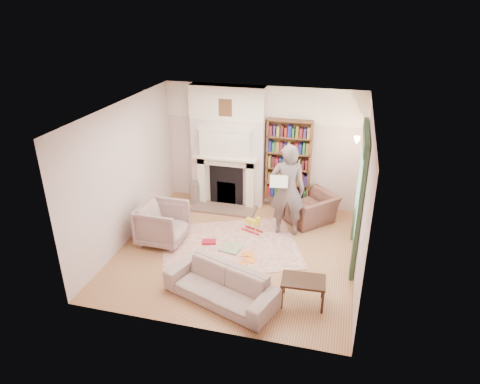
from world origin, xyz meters
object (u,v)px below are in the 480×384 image
(sofa, at_px, (221,285))
(armchair_left, at_px, (162,223))
(bookcase, at_px, (288,160))
(paraffin_heater, at_px, (195,193))
(armchair_reading, at_px, (311,209))
(rocking_horse, at_px, (252,224))
(coffee_table, at_px, (303,291))
(man_reading, at_px, (287,190))

(sofa, bearing_deg, armchair_left, 158.57)
(bookcase, bearing_deg, paraffin_heater, -170.36)
(bookcase, xyz_separation_m, armchair_reading, (0.62, -0.60, -0.85))
(bookcase, height_order, rocking_horse, bookcase)
(armchair_left, bearing_deg, coffee_table, -111.52)
(paraffin_heater, bearing_deg, coffee_table, -45.75)
(man_reading, xyz_separation_m, rocking_horse, (-0.69, -0.15, -0.79))
(armchair_left, height_order, rocking_horse, armchair_left)
(armchair_reading, bearing_deg, armchair_left, -16.76)
(armchair_left, distance_m, rocking_horse, 1.87)
(bookcase, bearing_deg, sofa, -98.16)
(armchair_left, distance_m, sofa, 2.21)
(bookcase, height_order, armchair_reading, bookcase)
(armchair_left, bearing_deg, sofa, -130.49)
(rocking_horse, bearing_deg, man_reading, 33.93)
(bookcase, height_order, armchair_left, bookcase)
(armchair_reading, height_order, man_reading, man_reading)
(sofa, distance_m, rocking_horse, 2.28)
(man_reading, distance_m, rocking_horse, 1.06)
(coffee_table, xyz_separation_m, paraffin_heater, (-2.94, 3.02, 0.05))
(armchair_left, distance_m, man_reading, 2.61)
(bookcase, relative_size, sofa, 0.98)
(rocking_horse, bearing_deg, coffee_table, -35.40)
(armchair_reading, height_order, coffee_table, armchair_reading)
(paraffin_heater, xyz_separation_m, rocking_horse, (1.63, -0.98, -0.08))
(coffee_table, bearing_deg, armchair_left, 154.41)
(rocking_horse, bearing_deg, paraffin_heater, 170.99)
(coffee_table, height_order, rocking_horse, coffee_table)
(man_reading, bearing_deg, bookcase, -90.09)
(sofa, height_order, paraffin_heater, sofa)
(man_reading, bearing_deg, paraffin_heater, -27.84)
(bookcase, xyz_separation_m, paraffin_heater, (-2.15, -0.36, -0.90))
(armchair_reading, bearing_deg, man_reading, 7.09)
(armchair_reading, distance_m, paraffin_heater, 2.78)
(paraffin_heater, bearing_deg, rocking_horse, -30.94)
(paraffin_heater, height_order, rocking_horse, paraffin_heater)
(armchair_left, xyz_separation_m, rocking_horse, (1.66, 0.82, -0.21))
(sofa, bearing_deg, coffee_table, 30.22)
(armchair_left, bearing_deg, man_reading, -66.83)
(armchair_reading, distance_m, sofa, 3.23)
(armchair_left, xyz_separation_m, sofa, (1.66, -1.46, -0.13))
(coffee_table, bearing_deg, rocking_horse, 119.35)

